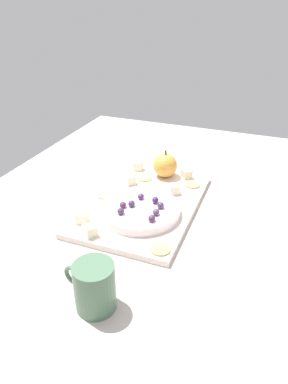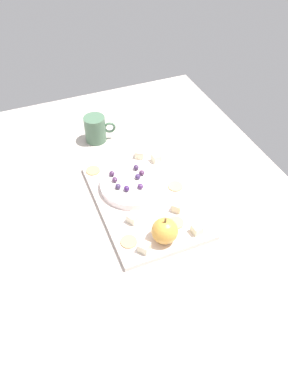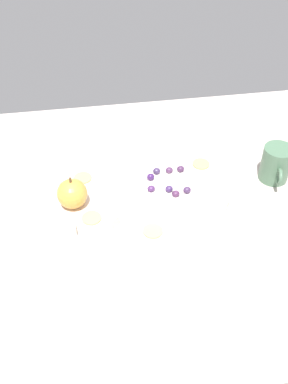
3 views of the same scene
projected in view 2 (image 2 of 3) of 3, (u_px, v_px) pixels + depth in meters
The scene contains 24 objects.
table at pixel (146, 207), 104.41cm from camera, with size 125.14×87.54×4.67cm, color #BCAFA5.
platter at pixel (145, 201), 101.97cm from camera, with size 38.99×25.54×1.47cm, color silver.
serving_dish at pixel (133, 184), 104.13cm from camera, with size 18.73×18.73×2.05cm, color white.
apple_whole at pixel (165, 231), 89.23cm from camera, with size 6.69×6.69×6.69cm, color gold.
apple_stem at pixel (165, 220), 86.43cm from camera, with size 0.50×0.50×1.20cm, color brown.
cheese_cube_0 at pixel (144, 247), 88.29cm from camera, with size 2.48×2.48×2.48cm, color #EFE3C0.
cheese_cube_1 at pixel (140, 154), 113.41cm from camera, with size 2.48×2.48×2.48cm, color #F9EDC7.
cheese_cube_2 at pixel (156, 158), 112.03cm from camera, with size 2.48×2.48×2.48cm, color #EBEAC8.
cheese_cube_3 at pixel (133, 218), 94.87cm from camera, with size 2.48×2.48×2.48cm, color #F7EBCE.
cheese_cube_4 at pixel (177, 207), 97.66cm from camera, with size 2.48×2.48×2.48cm, color #F2E3C0.
cheese_cube_5 at pixel (197, 229), 92.29cm from camera, with size 2.48×2.48×2.48cm, color #ECEBC6.
cracker_0 at pixel (175, 186), 104.76cm from camera, with size 4.21×4.21×0.40cm, color tan.
cracker_1 at pixel (129, 242), 90.81cm from camera, with size 4.21×4.21×0.40cm, color tan.
cracker_2 at pixel (176, 223), 95.15cm from camera, with size 4.21×4.21×0.40cm, color tan.
cracker_3 at pixel (93, 170), 109.54cm from camera, with size 4.21×4.21×0.40cm, color tan.
grape_0 at pixel (136, 167), 106.59cm from camera, with size 1.72×1.55×1.53cm, color #452D52.
grape_1 at pixel (140, 186), 101.10cm from camera, with size 1.72×1.55×1.41cm, color #502C60.
grape_2 at pixel (115, 180), 103.01cm from camera, with size 1.72×1.55×1.40cm, color #503053.
grape_3 at pixel (136, 177), 103.69cm from camera, with size 1.72×1.55×1.50cm, color #422C5C.
grape_4 at pixel (118, 186), 101.01cm from camera, with size 1.72×1.55×1.51cm, color #403055.
grape_5 at pixel (112, 174), 104.75cm from camera, with size 1.72×1.55×1.46cm, color #47294B.
grape_6 at pixel (142, 173), 105.06cm from camera, with size 1.72×1.55×1.39cm, color #4E2A4D.
grape_7 at pixel (127, 188), 100.36cm from camera, with size 1.72×1.55×1.59cm, color #3F215C.
cup at pixel (96, 129), 119.87cm from camera, with size 6.96×10.08×8.83cm.
Camera 2 is at (65.06, -26.89, 79.57)cm, focal length 34.04 mm.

